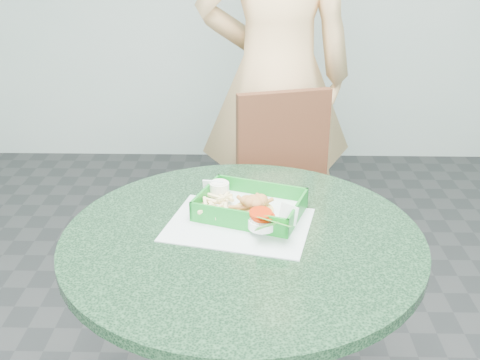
{
  "coord_description": "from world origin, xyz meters",
  "views": [
    {
      "loc": [
        0.02,
        -1.27,
        1.49
      ],
      "look_at": [
        -0.01,
        0.1,
        0.88
      ],
      "focal_mm": 42.0,
      "sensor_mm": 36.0,
      "label": 1
    }
  ],
  "objects_px": {
    "crab_sandwich": "(258,211)",
    "sauce_ramekin": "(212,198)",
    "cafe_table": "(242,294)",
    "dining_chair": "(283,196)",
    "diner_person": "(278,28)",
    "food_basket": "(250,215)"
  },
  "relations": [
    {
      "from": "crab_sandwich",
      "to": "sauce_ramekin",
      "type": "bearing_deg",
      "value": 150.64
    },
    {
      "from": "cafe_table",
      "to": "dining_chair",
      "type": "bearing_deg",
      "value": 78.47
    },
    {
      "from": "cafe_table",
      "to": "dining_chair",
      "type": "relative_size",
      "value": 1.01
    },
    {
      "from": "diner_person",
      "to": "cafe_table",
      "type": "bearing_deg",
      "value": 77.76
    },
    {
      "from": "cafe_table",
      "to": "diner_person",
      "type": "distance_m",
      "value": 1.2
    },
    {
      "from": "cafe_table",
      "to": "crab_sandwich",
      "type": "height_order",
      "value": "crab_sandwich"
    },
    {
      "from": "sauce_ramekin",
      "to": "crab_sandwich",
      "type": "bearing_deg",
      "value": -29.36
    },
    {
      "from": "dining_chair",
      "to": "sauce_ramekin",
      "type": "distance_m",
      "value": 0.67
    },
    {
      "from": "dining_chair",
      "to": "crab_sandwich",
      "type": "relative_size",
      "value": 8.52
    },
    {
      "from": "diner_person",
      "to": "food_basket",
      "type": "relative_size",
      "value": 8.15
    },
    {
      "from": "diner_person",
      "to": "sauce_ramekin",
      "type": "height_order",
      "value": "diner_person"
    },
    {
      "from": "crab_sandwich",
      "to": "cafe_table",
      "type": "bearing_deg",
      "value": -118.74
    },
    {
      "from": "food_basket",
      "to": "sauce_ramekin",
      "type": "distance_m",
      "value": 0.12
    },
    {
      "from": "diner_person",
      "to": "food_basket",
      "type": "distance_m",
      "value": 1.03
    },
    {
      "from": "dining_chair",
      "to": "crab_sandwich",
      "type": "xyz_separation_m",
      "value": [
        -0.11,
        -0.64,
        0.27
      ]
    },
    {
      "from": "crab_sandwich",
      "to": "sauce_ramekin",
      "type": "relative_size",
      "value": 1.94
    },
    {
      "from": "dining_chair",
      "to": "crab_sandwich",
      "type": "bearing_deg",
      "value": -115.25
    },
    {
      "from": "diner_person",
      "to": "crab_sandwich",
      "type": "xyz_separation_m",
      "value": [
        -0.08,
        -0.99,
        -0.32
      ]
    },
    {
      "from": "dining_chair",
      "to": "sauce_ramekin",
      "type": "bearing_deg",
      "value": -128.22
    },
    {
      "from": "cafe_table",
      "to": "diner_person",
      "type": "bearing_deg",
      "value": 83.38
    },
    {
      "from": "food_basket",
      "to": "crab_sandwich",
      "type": "distance_m",
      "value": 0.05
    },
    {
      "from": "food_basket",
      "to": "sauce_ramekin",
      "type": "height_order",
      "value": "sauce_ramekin"
    }
  ]
}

